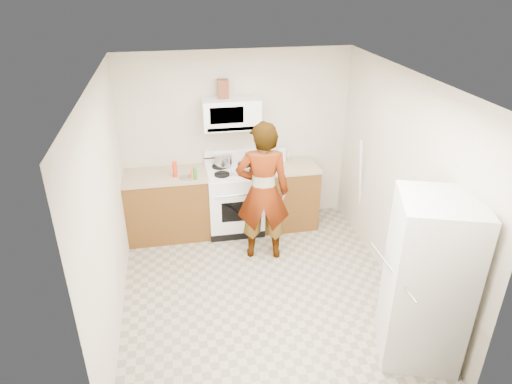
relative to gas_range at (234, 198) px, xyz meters
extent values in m
plane|color=gray|center=(0.10, -1.48, -0.49)|extent=(3.60, 3.60, 0.00)
cube|color=beige|center=(0.10, 0.31, 0.76)|extent=(3.20, 0.02, 2.50)
cube|color=beige|center=(1.69, -1.48, 0.76)|extent=(0.02, 3.60, 2.50)
cube|color=brown|center=(-0.94, 0.01, -0.04)|extent=(1.12, 0.62, 0.90)
cube|color=tan|center=(-0.94, 0.01, 0.43)|extent=(1.14, 0.64, 0.03)
cube|color=brown|center=(0.78, 0.01, -0.04)|extent=(0.80, 0.62, 0.90)
cube|color=tan|center=(0.78, 0.01, 0.43)|extent=(0.82, 0.64, 0.03)
cube|color=white|center=(0.00, -0.01, -0.04)|extent=(0.76, 0.65, 0.90)
cube|color=white|center=(0.00, -0.01, 0.43)|extent=(0.76, 0.62, 0.03)
cube|color=white|center=(0.00, 0.28, 0.54)|extent=(0.76, 0.08, 0.20)
cube|color=white|center=(0.00, 0.13, 1.21)|extent=(0.76, 0.38, 0.40)
imported|color=tan|center=(0.26, -0.74, 0.44)|extent=(0.74, 0.55, 1.85)
cube|color=silver|center=(1.42, -2.68, 0.36)|extent=(0.89, 0.89, 1.70)
cylinder|color=silver|center=(0.73, 0.21, 0.53)|extent=(0.16, 0.16, 0.17)
cube|color=#5F2A16|center=(-0.09, 0.17, 1.53)|extent=(0.14, 0.14, 0.24)
cylinder|color=#B5B6BA|center=(-0.12, 0.15, 0.54)|extent=(0.26, 0.26, 0.13)
cube|color=silver|center=(0.06, -0.16, 0.47)|extent=(0.27, 0.19, 0.05)
cylinder|color=red|center=(-0.80, -0.08, 0.55)|extent=(0.08, 0.08, 0.21)
cylinder|color=#F54F1B|center=(-0.58, -0.21, 0.52)|extent=(0.05, 0.05, 0.15)
cylinder|color=#167B21|center=(-0.54, -0.22, 0.53)|extent=(0.07, 0.07, 0.17)
cylinder|color=silver|center=(-0.64, -0.15, 0.46)|extent=(0.28, 0.28, 0.01)
cylinder|color=white|center=(1.68, -0.49, 0.25)|extent=(0.24, 0.23, 1.45)
camera|label=1|loc=(-0.77, -5.73, 2.98)|focal=32.00mm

